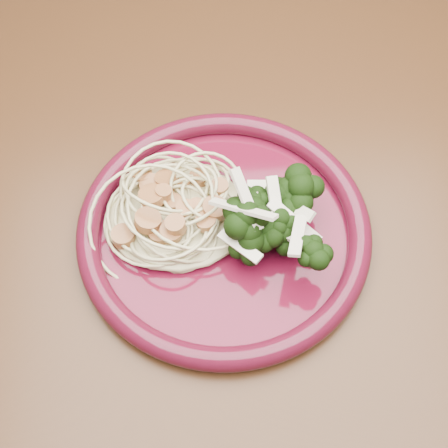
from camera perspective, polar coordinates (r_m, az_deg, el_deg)
name	(u,v)px	position (r m, az deg, el deg)	size (l,w,h in m)	color
dining_table	(188,268)	(0.69, -3.36, -4.00)	(1.20, 0.80, 0.75)	#472814
dinner_plate	(224,229)	(0.59, 0.00, -0.50)	(0.36, 0.36, 0.02)	#520A1E
spaghetti_pile	(177,211)	(0.58, -4.29, 1.24)	(0.14, 0.12, 0.03)	beige
scallop_cluster	(175,190)	(0.56, -4.52, 3.16)	(0.12, 0.12, 0.04)	#A96E3D
broccoli_pile	(283,234)	(0.56, 5.46, -0.91)	(0.09, 0.14, 0.05)	black
onion_garnish	(286,216)	(0.54, 5.73, 0.74)	(0.06, 0.09, 0.05)	beige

